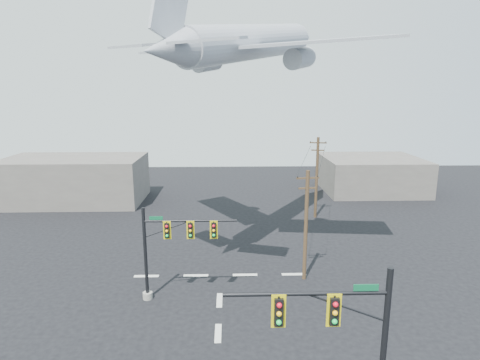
{
  "coord_description": "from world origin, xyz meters",
  "views": [
    {
      "loc": [
        0.72,
        -18.14,
        14.64
      ],
      "look_at": [
        1.39,
        5.0,
        9.49
      ],
      "focal_mm": 30.0,
      "sensor_mm": 36.0,
      "label": 1
    }
  ],
  "objects_px": {
    "airliner": "(252,43)",
    "utility_pole_b": "(317,176)",
    "signal_mast_near": "(350,347)",
    "utility_pole_a": "(306,224)",
    "signal_mast_far": "(168,248)"
  },
  "relations": [
    {
      "from": "airliner",
      "to": "utility_pole_b",
      "type": "bearing_deg",
      "value": -8.72
    },
    {
      "from": "utility_pole_b",
      "to": "signal_mast_near",
      "type": "bearing_deg",
      "value": -88.48
    },
    {
      "from": "utility_pole_a",
      "to": "signal_mast_far",
      "type": "bearing_deg",
      "value": -171.28
    },
    {
      "from": "utility_pole_b",
      "to": "airliner",
      "type": "height_order",
      "value": "airliner"
    },
    {
      "from": "signal_mast_far",
      "to": "utility_pole_a",
      "type": "bearing_deg",
      "value": 15.64
    },
    {
      "from": "signal_mast_far",
      "to": "utility_pole_b",
      "type": "height_order",
      "value": "utility_pole_b"
    },
    {
      "from": "airliner",
      "to": "signal_mast_far",
      "type": "bearing_deg",
      "value": 178.89
    },
    {
      "from": "signal_mast_far",
      "to": "signal_mast_near",
      "type": "bearing_deg",
      "value": -51.26
    },
    {
      "from": "signal_mast_far",
      "to": "utility_pole_a",
      "type": "height_order",
      "value": "utility_pole_a"
    },
    {
      "from": "signal_mast_near",
      "to": "utility_pole_a",
      "type": "relative_size",
      "value": 0.87
    },
    {
      "from": "signal_mast_near",
      "to": "utility_pole_b",
      "type": "xyz_separation_m",
      "value": [
        5.14,
        30.4,
        0.89
      ]
    },
    {
      "from": "utility_pole_b",
      "to": "signal_mast_far",
      "type": "bearing_deg",
      "value": -116.58
    },
    {
      "from": "signal_mast_far",
      "to": "utility_pole_b",
      "type": "relative_size",
      "value": 0.72
    },
    {
      "from": "signal_mast_far",
      "to": "airliner",
      "type": "xyz_separation_m",
      "value": [
        6.29,
        9.42,
        14.77
      ]
    },
    {
      "from": "signal_mast_near",
      "to": "utility_pole_a",
      "type": "height_order",
      "value": "utility_pole_a"
    }
  ]
}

